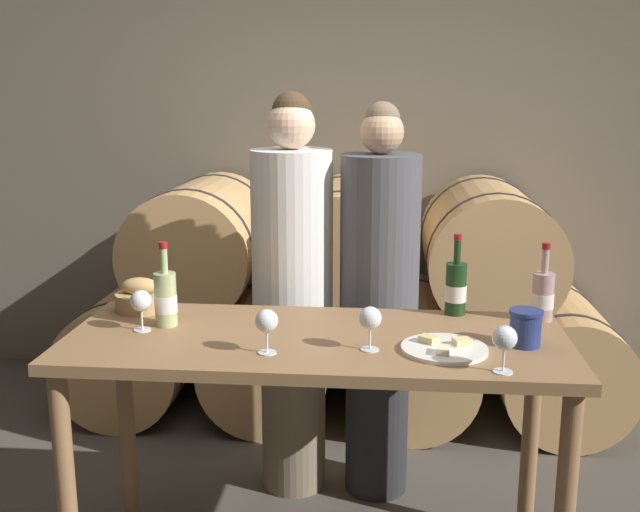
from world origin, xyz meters
TOP-DOWN VIEW (x-y plane):
  - stone_wall_back at (0.00, 2.08)m, footprint 10.00×0.12m
  - barrel_stack at (0.00, 1.48)m, footprint 2.96×0.96m
  - tasting_table at (0.00, 0.00)m, footprint 1.71×0.69m
  - person_left at (-0.16, 0.64)m, footprint 0.34×0.34m
  - person_right at (0.20, 0.64)m, footprint 0.33×0.33m
  - wine_bottle_red at (0.49, 0.31)m, footprint 0.08×0.08m
  - wine_bottle_white at (-0.54, 0.07)m, footprint 0.08×0.08m
  - wine_bottle_rose at (0.80, 0.26)m, footprint 0.08×0.08m
  - blue_crock at (0.69, -0.03)m, footprint 0.11×0.11m
  - bread_basket at (-0.70, 0.24)m, footprint 0.19×0.19m
  - cheese_plate at (0.43, -0.10)m, footprint 0.28×0.28m
  - wine_glass_far_left at (-0.61, 0.01)m, footprint 0.07×0.07m
  - wine_glass_left at (-0.14, -0.18)m, footprint 0.07×0.07m
  - wine_glass_center at (0.19, -0.12)m, footprint 0.07×0.07m
  - wine_glass_right at (0.59, -0.27)m, footprint 0.07×0.07m

SIDE VIEW (x-z plane):
  - barrel_stack at x=0.00m, z-range -0.05..1.22m
  - tasting_table at x=0.00m, z-range 0.33..1.26m
  - person_right at x=0.20m, z-range 0.02..1.71m
  - person_left at x=-0.16m, z-range 0.02..1.75m
  - cheese_plate at x=0.43m, z-range 0.91..0.95m
  - bread_basket at x=-0.70m, z-range 0.91..1.03m
  - blue_crock at x=0.69m, z-range 0.93..1.05m
  - wine_bottle_rose at x=0.80m, z-range 0.87..1.16m
  - wine_bottle_white at x=-0.54m, z-range 0.87..1.17m
  - wine_bottle_red at x=0.49m, z-range 0.87..1.18m
  - wine_glass_far_left at x=-0.61m, z-range 0.95..1.10m
  - wine_glass_left at x=-0.14m, z-range 0.95..1.10m
  - wine_glass_center at x=0.19m, z-range 0.95..1.10m
  - wine_glass_right at x=0.59m, z-range 0.95..1.10m
  - stone_wall_back at x=0.00m, z-range 0.00..3.20m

